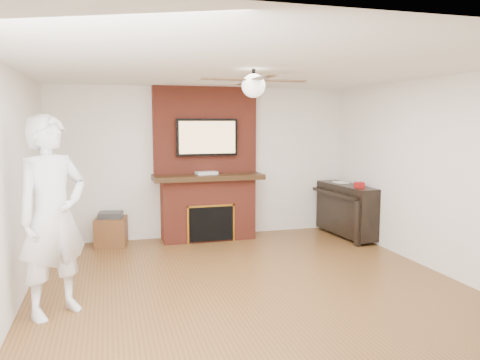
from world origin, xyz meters
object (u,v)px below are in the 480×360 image
object	(u,v)px
fireplace	(207,179)
person	(53,216)
piano	(347,209)
side_table	(111,230)

from	to	relation	value
fireplace	person	xyz separation A→B (m)	(-2.10, -2.64, 0.01)
person	piano	size ratio (longest dim) A/B	1.45
side_table	fireplace	bearing A→B (deg)	11.14
side_table	person	bearing A→B (deg)	-93.48
person	piano	bearing A→B (deg)	-11.79
fireplace	piano	xyz separation A→B (m)	(2.28, -0.55, -0.52)
fireplace	side_table	bearing A→B (deg)	-177.52
side_table	piano	world-z (taller)	piano
fireplace	person	bearing A→B (deg)	-128.47
fireplace	person	world-z (taller)	fireplace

